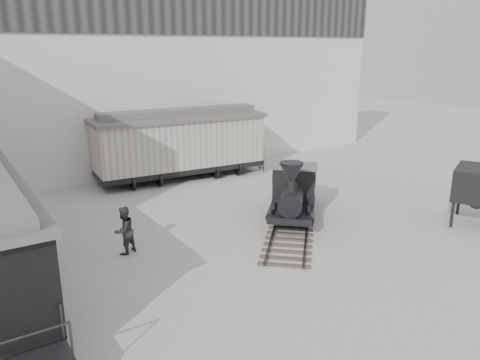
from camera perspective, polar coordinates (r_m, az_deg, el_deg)
ground at (r=17.58m, az=8.72°, el=-8.92°), size 90.00×90.00×0.00m
north_wall at (r=28.88m, az=-11.45°, el=12.09°), size 34.00×2.51×11.00m
locomotive at (r=20.47m, az=6.52°, el=-1.89°), size 7.15×7.44×3.00m
boxcar at (r=26.87m, az=-7.32°, el=4.57°), size 10.01×3.83×4.01m
visitor_a at (r=16.76m, az=-22.11°, el=-8.06°), size 0.75×0.69×1.71m
visitor_b at (r=17.62m, az=-13.95°, el=-5.99°), size 1.08×0.98×1.80m
coal_hopper at (r=22.10m, az=27.08°, el=-0.86°), size 2.84×2.64×2.48m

